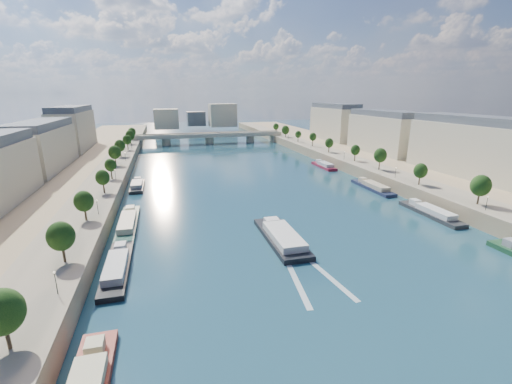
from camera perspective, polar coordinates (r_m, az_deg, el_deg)
ground at (r=135.76m, az=-0.09°, el=0.35°), size 700.00×700.00×0.00m
quay_left at (r=136.22m, az=-30.79°, el=-0.83°), size 44.00×520.00×5.00m
quay_right at (r=168.28m, az=24.35°, el=2.88°), size 44.00×520.00×5.00m
pave_left at (r=132.17m, az=-24.70°, el=0.67°), size 14.00×520.00×0.10m
pave_right at (r=158.73m, az=20.24°, el=3.54°), size 14.00×520.00×0.10m
trees_left at (r=132.56m, az=-24.00°, el=3.22°), size 4.80×268.80×8.26m
trees_right at (r=164.75m, az=17.87°, el=6.12°), size 4.80×268.80×8.26m
lamps_left at (r=121.20m, az=-23.48°, el=0.86°), size 0.36×200.36×4.28m
lamps_right at (r=159.74m, az=17.99°, el=4.83°), size 0.36×200.36×4.28m
buildings_left at (r=148.74m, az=-35.21°, el=5.28°), size 16.00×226.00×23.20m
buildings_right at (r=183.43m, az=25.69°, el=8.15°), size 16.00×226.00×23.20m
skyline at (r=348.40m, az=-9.20°, el=12.25°), size 79.00×42.00×22.00m
bridge at (r=265.25m, az=-7.77°, el=9.08°), size 112.00×12.00×8.15m
tour_barge at (r=89.69m, az=4.26°, el=-7.52°), size 7.82×26.87×3.72m
wake at (r=76.28m, az=8.47°, el=-12.97°), size 10.76×25.96×0.04m
moored_barges_left at (r=80.37m, az=-22.19°, el=-11.82°), size 5.00×159.36×3.60m
moored_barges_right at (r=121.06m, az=26.92°, el=-3.02°), size 5.00×165.97×3.60m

